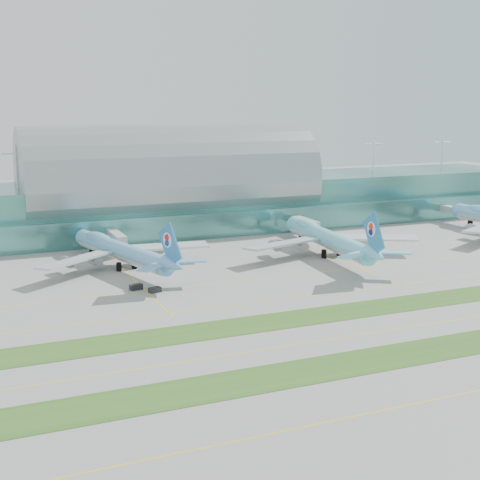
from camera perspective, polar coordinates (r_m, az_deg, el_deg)
name	(u,v)px	position (r m, az deg, el deg)	size (l,w,h in m)	color
ground	(328,317)	(165.77, 7.49, -6.54)	(700.00, 700.00, 0.00)	gray
terminal	(171,195)	(278.79, -5.94, 3.83)	(340.00, 69.10, 36.00)	#3D7A75
grass_strip_near	(397,356)	(143.77, 13.22, -9.59)	(420.00, 12.00, 0.08)	#2D591E
grass_strip_far	(324,315)	(167.39, 7.15, -6.33)	(420.00, 12.00, 0.08)	#2D591E
taxiline_a	(463,394)	(129.52, 18.53, -12.32)	(420.00, 0.35, 0.01)	yellow
taxiline_b	(359,335)	(154.53, 10.14, -7.97)	(420.00, 0.35, 0.01)	yellow
taxiline_c	(294,298)	(180.78, 4.60, -4.94)	(420.00, 0.35, 0.01)	yellow
taxiline_d	(260,279)	(199.79, 1.68, -3.32)	(420.00, 0.35, 0.01)	yellow
airliner_b	(120,250)	(215.55, -10.18, -0.82)	(58.03, 67.06, 18.75)	#67AEE3
airliner_c	(327,237)	(231.76, 7.41, 0.23)	(63.96, 72.87, 20.05)	#70D9F7
gse_c	(155,290)	(186.83, -7.28, -4.23)	(3.31, 1.96, 1.40)	black
gse_d	(136,287)	(189.95, -8.86, -3.98)	(3.58, 1.73, 1.64)	black
gse_e	(370,262)	(221.83, 11.01, -1.86)	(3.05, 1.48, 1.33)	yellow
gse_f	(355,256)	(229.97, 9.79, -1.32)	(3.65, 1.79, 1.48)	black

